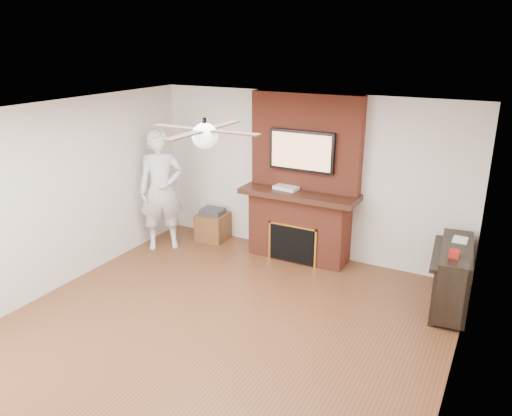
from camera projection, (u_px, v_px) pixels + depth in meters
The scene contains 13 objects.
room_shell at pixel (208, 236), 5.30m from camera, with size 5.36×5.86×2.86m.
fireplace at pixel (301, 195), 7.51m from camera, with size 1.78×0.64×2.50m.
tv at pixel (302, 151), 7.25m from camera, with size 1.00×0.08×0.60m.
ceiling_fan at pixel (205, 135), 4.95m from camera, with size 1.21×1.21×0.31m.
person at pixel (161, 190), 7.87m from camera, with size 0.71×0.47×1.92m, color silver.
side_table at pixel (213, 225), 8.40m from camera, with size 0.50×0.50×0.54m.
piano at pixel (453, 275), 6.22m from camera, with size 0.58×1.28×0.91m.
cable_box at pixel (286, 188), 7.49m from camera, with size 0.36×0.21×0.05m, color silver.
candle_orange at pixel (285, 255), 7.73m from camera, with size 0.07×0.07×0.11m, color orange.
candle_green at pixel (291, 257), 7.69m from camera, with size 0.07×0.07×0.08m, color #466D2B.
candle_cream at pixel (299, 259), 7.58m from camera, with size 0.08×0.08×0.11m, color beige.
candle_blue at pixel (305, 259), 7.61m from camera, with size 0.06×0.06×0.08m, color #394CAB.
candle_green_extra at pixel (302, 259), 7.61m from camera, with size 0.07×0.07×0.08m, color brown.
Camera 1 is at (2.76, -4.11, 3.25)m, focal length 35.00 mm.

